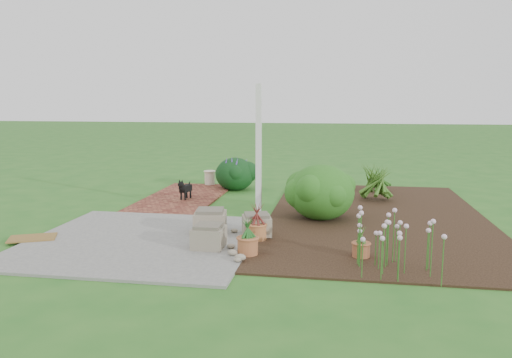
% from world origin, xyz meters
% --- Properties ---
extents(ground, '(80.00, 80.00, 0.00)m').
position_xyz_m(ground, '(0.00, 0.00, 0.00)').
color(ground, '#27641F').
rests_on(ground, ground).
extents(concrete_patio, '(3.50, 3.50, 0.04)m').
position_xyz_m(concrete_patio, '(-1.25, -1.75, 0.02)').
color(concrete_patio, slate).
rests_on(concrete_patio, ground).
extents(brick_path, '(1.60, 3.50, 0.04)m').
position_xyz_m(brick_path, '(-1.70, 1.75, 0.02)').
color(brick_path, '#5F281E').
rests_on(brick_path, ground).
extents(garden_bed, '(4.00, 7.00, 0.03)m').
position_xyz_m(garden_bed, '(2.50, 0.50, 0.01)').
color(garden_bed, black).
rests_on(garden_bed, ground).
extents(veranda_post, '(0.10, 0.10, 2.50)m').
position_xyz_m(veranda_post, '(0.30, 0.10, 1.25)').
color(veranda_post, white).
rests_on(veranda_post, ground).
extents(stone_trough_near, '(0.46, 0.46, 0.30)m').
position_xyz_m(stone_trough_near, '(-0.10, -2.01, 0.19)').
color(stone_trough_near, '#716B58').
rests_on(stone_trough_near, concrete_patio).
extents(stone_trough_mid, '(0.55, 0.55, 0.30)m').
position_xyz_m(stone_trough_mid, '(0.48, -1.19, 0.19)').
color(stone_trough_mid, gray).
rests_on(stone_trough_mid, concrete_patio).
extents(stone_trough_far, '(0.58, 0.58, 0.34)m').
position_xyz_m(stone_trough_far, '(-0.30, -1.18, 0.21)').
color(stone_trough_far, gray).
rests_on(stone_trough_far, concrete_patio).
extents(coir_doormat, '(0.82, 0.70, 0.02)m').
position_xyz_m(coir_doormat, '(-2.98, -2.01, 0.05)').
color(coir_doormat, brown).
rests_on(coir_doormat, concrete_patio).
extents(black_dog, '(0.22, 0.48, 0.42)m').
position_xyz_m(black_dog, '(-1.57, 1.44, 0.29)').
color(black_dog, black).
rests_on(black_dog, brick_path).
extents(cream_ceramic_urn, '(0.30, 0.30, 0.35)m').
position_xyz_m(cream_ceramic_urn, '(-1.53, 3.43, 0.22)').
color(cream_ceramic_urn, beige).
rests_on(cream_ceramic_urn, brick_path).
extents(evergreen_shrub, '(1.54, 1.54, 1.04)m').
position_xyz_m(evergreen_shrub, '(1.46, 0.19, 0.55)').
color(evergreen_shrub, '#18420F').
rests_on(evergreen_shrub, garden_bed).
extents(agapanthus_clump_back, '(1.35, 1.35, 0.96)m').
position_xyz_m(agapanthus_clump_back, '(2.56, 2.07, 0.51)').
color(agapanthus_clump_back, '#19440D').
rests_on(agapanthus_clump_back, garden_bed).
extents(agapanthus_clump_front, '(1.02, 1.02, 0.72)m').
position_xyz_m(agapanthus_clump_front, '(2.69, 3.17, 0.39)').
color(agapanthus_clump_front, '#17380C').
rests_on(agapanthus_clump_front, garden_bed).
extents(pink_flower_patch, '(1.19, 1.19, 0.73)m').
position_xyz_m(pink_flower_patch, '(2.50, -2.62, 0.40)').
color(pink_flower_patch, '#113D0F').
rests_on(pink_flower_patch, garden_bed).
extents(terracotta_pot_bronze, '(0.36, 0.36, 0.25)m').
position_xyz_m(terracotta_pot_bronze, '(0.52, -1.42, 0.15)').
color(terracotta_pot_bronze, '#AC6A3A').
rests_on(terracotta_pot_bronze, garden_bed).
extents(terracotta_pot_small_left, '(0.28, 0.28, 0.20)m').
position_xyz_m(terracotta_pot_small_left, '(2.11, -2.06, 0.13)').
color(terracotta_pot_small_left, '#9C5734').
rests_on(terracotta_pot_small_left, garden_bed).
extents(terracotta_pot_small_right, '(0.30, 0.30, 0.25)m').
position_xyz_m(terracotta_pot_small_right, '(0.52, -2.21, 0.15)').
color(terracotta_pot_small_right, '#A05C36').
rests_on(terracotta_pot_small_right, garden_bed).
extents(purple_flowering_bush, '(1.00, 1.00, 0.82)m').
position_xyz_m(purple_flowering_bush, '(-0.77, 3.02, 0.41)').
color(purple_flowering_bush, black).
rests_on(purple_flowering_bush, ground).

